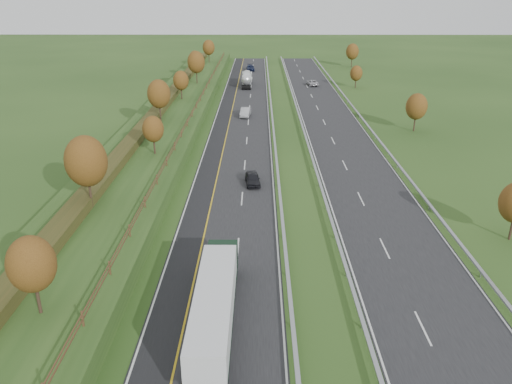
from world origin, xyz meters
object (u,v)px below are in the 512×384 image
at_px(car_silver_mid, 245,112).
at_px(car_small_far, 250,68).
at_px(box_lorry, 215,303).
at_px(car_dark_near, 253,179).
at_px(road_tanker, 247,79).
at_px(car_oncoming, 312,83).

xyz_separation_m(car_silver_mid, car_small_far, (0.00, 56.93, -0.01)).
distance_m(car_silver_mid, car_small_far, 56.93).
height_order(box_lorry, car_dark_near, box_lorry).
bearing_deg(car_silver_mid, road_tanker, 95.48).
height_order(car_dark_near, car_oncoming, car_dark_near).
height_order(box_lorry, car_silver_mid, box_lorry).
relative_size(box_lorry, car_silver_mid, 3.26).
bearing_deg(car_silver_mid, car_dark_near, -82.46).
height_order(car_silver_mid, car_oncoming, car_silver_mid).
bearing_deg(road_tanker, car_dark_near, -88.02).
bearing_deg(road_tanker, car_oncoming, 2.46).
relative_size(box_lorry, car_small_far, 2.89).
bearing_deg(car_oncoming, car_dark_near, 71.18).
height_order(road_tanker, car_dark_near, road_tanker).
height_order(car_silver_mid, car_small_far, car_silver_mid).
height_order(car_dark_near, car_small_far, car_small_far).
bearing_deg(box_lorry, car_small_far, 89.80).
bearing_deg(box_lorry, road_tanker, 90.05).
distance_m(road_tanker, car_dark_near, 67.87).
xyz_separation_m(car_dark_near, car_silver_mid, (-1.84, 35.73, 0.08)).
height_order(box_lorry, car_oncoming, box_lorry).
xyz_separation_m(road_tanker, car_oncoming, (16.59, 0.71, -1.12)).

